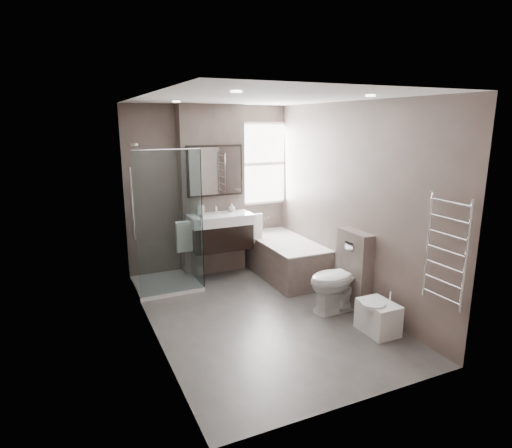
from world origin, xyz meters
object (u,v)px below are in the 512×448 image
vanity (220,231)px  toilet (340,279)px  bathtub (284,256)px  bidet (378,317)px

vanity → toilet: bearing=-60.4°
bathtub → toilet: size_ratio=1.94×
vanity → bidet: 2.66m
vanity → bidet: size_ratio=2.00×
toilet → bidet: size_ratio=1.74×
toilet → bathtub: bearing=179.5°
vanity → bathtub: vanity is taller
bathtub → bidet: bearing=-87.5°
bathtub → toilet: (0.05, -1.38, 0.10)m
vanity → bidet: bearing=-67.1°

